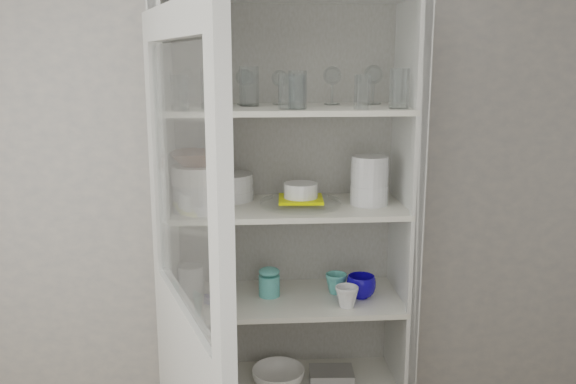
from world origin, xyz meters
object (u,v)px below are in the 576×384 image
(white_ramekin, at_px, (301,190))
(mug_white, at_px, (347,297))
(glass_platter, at_px, (301,203))
(cupboard_door, at_px, (189,374))
(terracotta_bowl, at_px, (199,158))
(white_canister, at_px, (191,280))
(goblet_1, at_px, (280,86))
(goblet_2, at_px, (332,84))
(goblet_0, at_px, (244,85))
(yellow_trivet, at_px, (301,199))
(cream_dish, at_px, (278,377))
(goblet_3, at_px, (373,83))
(grey_bowl_stack, at_px, (369,180))
(pantry_cabinet, at_px, (287,273))
(teal_jar, at_px, (269,284))
(plate_stack_back, at_px, (228,187))
(plate_stack_front, at_px, (200,197))
(tin_box, at_px, (331,376))
(cream_bowl, at_px, (200,174))
(mug_teal, at_px, (336,283))
(mug_blue, at_px, (361,287))
(measuring_cups, at_px, (216,300))

(white_ramekin, xyz_separation_m, mug_white, (0.18, -0.12, -0.42))
(mug_white, bearing_deg, glass_platter, 121.56)
(cupboard_door, relative_size, white_ramekin, 14.48)
(terracotta_bowl, relative_size, white_ramekin, 1.61)
(terracotta_bowl, distance_m, white_canister, 0.56)
(goblet_1, xyz_separation_m, goblet_2, (0.21, -0.02, 0.01))
(goblet_0, height_order, yellow_trivet, goblet_0)
(glass_platter, height_order, cream_dish, glass_platter)
(goblet_3, bearing_deg, cupboard_door, -134.02)
(mug_white, bearing_deg, grey_bowl_stack, 23.50)
(pantry_cabinet, xyz_separation_m, cupboard_door, (-0.36, -0.71, -0.07))
(grey_bowl_stack, bearing_deg, glass_platter, 178.51)
(cupboard_door, distance_m, teal_jar, 0.72)
(plate_stack_back, xyz_separation_m, terracotta_bowl, (-0.10, -0.18, 0.15))
(plate_stack_front, height_order, glass_platter, plate_stack_front)
(teal_jar, relative_size, tin_box, 0.57)
(white_ramekin, bearing_deg, pantry_cabinet, 123.26)
(goblet_2, xyz_separation_m, terracotta_bowl, (-0.54, -0.16, -0.28))
(goblet_0, distance_m, cream_bowl, 0.41)
(goblet_1, relative_size, mug_white, 1.60)
(pantry_cabinet, bearing_deg, goblet_0, 171.84)
(goblet_2, height_order, yellow_trivet, goblet_2)
(yellow_trivet, bearing_deg, cream_bowl, -171.21)
(mug_teal, xyz_separation_m, tin_box, (-0.02, -0.04, -0.41))
(mug_white, bearing_deg, mug_blue, 27.17)
(pantry_cabinet, bearing_deg, cream_dish, -118.24)
(white_canister, bearing_deg, white_ramekin, -8.21)
(white_ramekin, relative_size, mug_blue, 1.13)
(goblet_2, bearing_deg, measuring_cups, -162.93)
(goblet_2, relative_size, glass_platter, 0.51)
(mug_blue, bearing_deg, white_ramekin, 151.03)
(measuring_cups, bearing_deg, white_canister, 132.53)
(teal_jar, bearing_deg, grey_bowl_stack, -4.39)
(measuring_cups, xyz_separation_m, tin_box, (0.49, 0.05, -0.39))
(cupboard_door, bearing_deg, goblet_2, 125.11)
(goblet_2, xyz_separation_m, yellow_trivet, (-0.14, -0.10, -0.46))
(measuring_cups, bearing_deg, cupboard_door, -95.85)
(pantry_cabinet, distance_m, plate_stack_back, 0.45)
(goblet_3, relative_size, mug_teal, 1.87)
(mug_white, height_order, measuring_cups, mug_white)
(cream_bowl, height_order, mug_white, cream_bowl)
(cream_bowl, xyz_separation_m, mug_white, (0.58, -0.06, -0.50))
(white_canister, bearing_deg, goblet_0, 8.49)
(cream_bowl, bearing_deg, yellow_trivet, 8.79)
(grey_bowl_stack, height_order, mug_blue, grey_bowl_stack)
(tin_box, bearing_deg, pantry_cabinet, 156.78)
(terracotta_bowl, distance_m, mug_blue, 0.86)
(cream_bowl, distance_m, mug_white, 0.77)
(cream_dish, bearing_deg, white_canister, 169.20)
(mug_blue, xyz_separation_m, tin_box, (-0.12, 0.02, -0.42))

